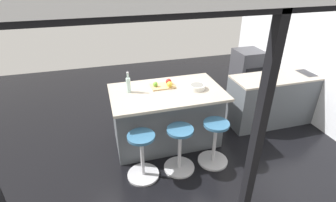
{
  "coord_description": "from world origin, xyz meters",
  "views": [
    {
      "loc": [
        0.8,
        3.46,
        2.62
      ],
      "look_at": [
        -0.13,
        0.2,
        0.8
      ],
      "focal_mm": 27.62,
      "sensor_mm": 36.0,
      "label": 1
    }
  ],
  "objects_px": {
    "apple_red": "(169,81)",
    "water_bottle": "(128,84)",
    "apple_yellow": "(170,84)",
    "kitchen_island": "(166,116)",
    "stool_by_window": "(214,144)",
    "apple_green": "(155,84)",
    "cutting_board": "(163,86)",
    "oven_range": "(247,68)",
    "stool_near_camera": "(142,157)",
    "fruit_bowl": "(197,87)",
    "stool_middle": "(180,150)"
  },
  "relations": [
    {
      "from": "apple_red",
      "to": "water_bottle",
      "type": "relative_size",
      "value": 0.28
    },
    {
      "from": "apple_yellow",
      "to": "kitchen_island",
      "type": "bearing_deg",
      "value": 34.56
    },
    {
      "from": "stool_by_window",
      "to": "apple_green",
      "type": "distance_m",
      "value": 1.24
    },
    {
      "from": "cutting_board",
      "to": "apple_yellow",
      "type": "relative_size",
      "value": 4.24
    },
    {
      "from": "oven_range",
      "to": "cutting_board",
      "type": "bearing_deg",
      "value": 31.39
    },
    {
      "from": "stool_by_window",
      "to": "cutting_board",
      "type": "bearing_deg",
      "value": -55.78
    },
    {
      "from": "cutting_board",
      "to": "apple_red",
      "type": "relative_size",
      "value": 4.16
    },
    {
      "from": "stool_near_camera",
      "to": "water_bottle",
      "type": "height_order",
      "value": "water_bottle"
    },
    {
      "from": "stool_by_window",
      "to": "apple_yellow",
      "type": "relative_size",
      "value": 8.05
    },
    {
      "from": "fruit_bowl",
      "to": "stool_near_camera",
      "type": "bearing_deg",
      "value": 30.96
    },
    {
      "from": "cutting_board",
      "to": "apple_yellow",
      "type": "xyz_separation_m",
      "value": [
        -0.09,
        0.07,
        0.05
      ]
    },
    {
      "from": "fruit_bowl",
      "to": "cutting_board",
      "type": "bearing_deg",
      "value": -24.92
    },
    {
      "from": "apple_yellow",
      "to": "water_bottle",
      "type": "bearing_deg",
      "value": -2.98
    },
    {
      "from": "kitchen_island",
      "to": "stool_near_camera",
      "type": "relative_size",
      "value": 2.45
    },
    {
      "from": "cutting_board",
      "to": "fruit_bowl",
      "type": "relative_size",
      "value": 1.48
    },
    {
      "from": "apple_yellow",
      "to": "apple_green",
      "type": "bearing_deg",
      "value": -19.58
    },
    {
      "from": "stool_by_window",
      "to": "stool_middle",
      "type": "distance_m",
      "value": 0.52
    },
    {
      "from": "cutting_board",
      "to": "apple_red",
      "type": "bearing_deg",
      "value": -163.99
    },
    {
      "from": "stool_middle",
      "to": "apple_green",
      "type": "relative_size",
      "value": 9.23
    },
    {
      "from": "oven_range",
      "to": "water_bottle",
      "type": "bearing_deg",
      "value": 27.3
    },
    {
      "from": "oven_range",
      "to": "stool_near_camera",
      "type": "relative_size",
      "value": 1.26
    },
    {
      "from": "kitchen_island",
      "to": "apple_red",
      "type": "xyz_separation_m",
      "value": [
        -0.08,
        -0.15,
        0.53
      ]
    },
    {
      "from": "stool_middle",
      "to": "apple_yellow",
      "type": "bearing_deg",
      "value": -95.19
    },
    {
      "from": "cutting_board",
      "to": "apple_yellow",
      "type": "bearing_deg",
      "value": 140.16
    },
    {
      "from": "stool_by_window",
      "to": "stool_middle",
      "type": "height_order",
      "value": "same"
    },
    {
      "from": "stool_near_camera",
      "to": "apple_yellow",
      "type": "height_order",
      "value": "apple_yellow"
    },
    {
      "from": "stool_near_camera",
      "to": "cutting_board",
      "type": "distance_m",
      "value": 1.13
    },
    {
      "from": "stool_by_window",
      "to": "apple_red",
      "type": "bearing_deg",
      "value": -61.91
    },
    {
      "from": "stool_middle",
      "to": "apple_yellow",
      "type": "distance_m",
      "value": 1.0
    },
    {
      "from": "water_bottle",
      "to": "stool_middle",
      "type": "bearing_deg",
      "value": 125.72
    },
    {
      "from": "apple_yellow",
      "to": "fruit_bowl",
      "type": "relative_size",
      "value": 0.35
    },
    {
      "from": "stool_near_camera",
      "to": "water_bottle",
      "type": "distance_m",
      "value": 1.06
    },
    {
      "from": "stool_by_window",
      "to": "cutting_board",
      "type": "relative_size",
      "value": 1.9
    },
    {
      "from": "stool_by_window",
      "to": "oven_range",
      "type": "bearing_deg",
      "value": -129.52
    },
    {
      "from": "stool_middle",
      "to": "apple_yellow",
      "type": "height_order",
      "value": "apple_yellow"
    },
    {
      "from": "stool_by_window",
      "to": "stool_middle",
      "type": "xyz_separation_m",
      "value": [
        0.52,
        0.0,
        0.0
      ]
    },
    {
      "from": "apple_green",
      "to": "water_bottle",
      "type": "distance_m",
      "value": 0.42
    },
    {
      "from": "apple_yellow",
      "to": "fruit_bowl",
      "type": "distance_m",
      "value": 0.41
    },
    {
      "from": "stool_near_camera",
      "to": "fruit_bowl",
      "type": "relative_size",
      "value": 2.82
    },
    {
      "from": "apple_green",
      "to": "fruit_bowl",
      "type": "xyz_separation_m",
      "value": [
        -0.59,
        0.22,
        -0.02
      ]
    },
    {
      "from": "kitchen_island",
      "to": "stool_by_window",
      "type": "xyz_separation_m",
      "value": [
        -0.52,
        0.68,
        -0.15
      ]
    },
    {
      "from": "cutting_board",
      "to": "stool_middle",
      "type": "bearing_deg",
      "value": 91.58
    },
    {
      "from": "oven_range",
      "to": "stool_middle",
      "type": "relative_size",
      "value": 1.26
    },
    {
      "from": "kitchen_island",
      "to": "apple_red",
      "type": "bearing_deg",
      "value": -118.19
    },
    {
      "from": "kitchen_island",
      "to": "stool_near_camera",
      "type": "xyz_separation_m",
      "value": [
        0.52,
        0.68,
        -0.15
      ]
    },
    {
      "from": "apple_red",
      "to": "apple_green",
      "type": "distance_m",
      "value": 0.22
    },
    {
      "from": "water_bottle",
      "to": "apple_green",
      "type": "bearing_deg",
      "value": -174.36
    },
    {
      "from": "fruit_bowl",
      "to": "apple_yellow",
      "type": "bearing_deg",
      "value": -20.76
    },
    {
      "from": "stool_middle",
      "to": "kitchen_island",
      "type": "bearing_deg",
      "value": -90.0
    },
    {
      "from": "kitchen_island",
      "to": "water_bottle",
      "type": "bearing_deg",
      "value": -8.07
    }
  ]
}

